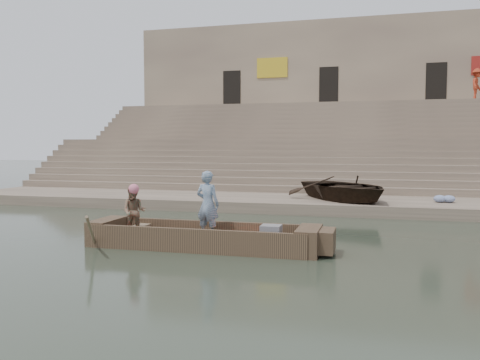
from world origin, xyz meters
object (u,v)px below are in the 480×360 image
at_px(standing_man, 208,204).
at_px(pedestrian, 477,84).
at_px(beached_rowboat, 345,188).
at_px(rowing_man, 134,211).
at_px(television, 271,234).
at_px(main_rowboat, 203,243).

relative_size(standing_man, pedestrian, 0.87).
relative_size(standing_man, beached_rowboat, 0.36).
xyz_separation_m(rowing_man, pedestrian, (11.70, 21.74, 5.31)).
height_order(standing_man, pedestrian, pedestrian).
bearing_deg(television, beached_rowboat, 80.78).
distance_m(main_rowboat, pedestrian, 24.57).
bearing_deg(pedestrian, rowing_man, 173.03).
relative_size(television, beached_rowboat, 0.10).
bearing_deg(standing_man, beached_rowboat, -99.19).
bearing_deg(beached_rowboat, television, -136.77).
height_order(main_rowboat, television, television).
xyz_separation_m(main_rowboat, pedestrian, (9.95, 21.64, 6.03)).
bearing_deg(main_rowboat, standing_man, 63.45).
relative_size(main_rowboat, standing_man, 3.06).
bearing_deg(beached_rowboat, main_rowboat, -148.14).
height_order(main_rowboat, standing_man, standing_man).
distance_m(main_rowboat, beached_rowboat, 8.37).
xyz_separation_m(rowing_man, television, (3.41, 0.10, -0.41)).
bearing_deg(television, standing_man, 174.29).
xyz_separation_m(standing_man, beached_rowboat, (2.85, 7.64, -0.17)).
distance_m(rowing_man, beached_rowboat, 9.18).
bearing_deg(standing_man, main_rowboat, 74.72).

